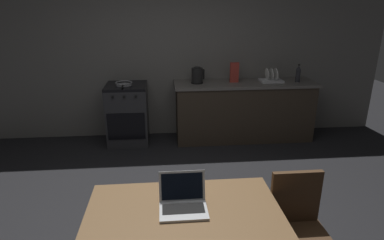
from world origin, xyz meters
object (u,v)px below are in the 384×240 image
at_px(cereal_box, 234,72).
at_px(dish_rack, 271,79).
at_px(dining_table, 184,221).
at_px(electric_kettle, 197,76).
at_px(bottle, 298,74).
at_px(chair, 298,224).
at_px(laptop, 183,203).
at_px(stove_oven, 128,114).
at_px(frying_pan, 124,84).

xyz_separation_m(cereal_box, dish_rack, (0.57, -0.02, -0.10)).
xyz_separation_m(dining_table, electric_kettle, (0.40, 2.96, 0.37)).
bearing_deg(bottle, chair, -111.18).
bearing_deg(bottle, laptop, -124.19).
xyz_separation_m(stove_oven, electric_kettle, (1.06, 0.00, 0.57)).
bearing_deg(frying_pan, dish_rack, 0.73).
height_order(laptop, cereal_box, cereal_box).
height_order(stove_oven, dish_rack, dish_rack).
distance_m(stove_oven, dish_rack, 2.26).
xyz_separation_m(chair, cereal_box, (0.12, 2.90, 0.55)).
height_order(dining_table, laptop, laptop).
bearing_deg(chair, frying_pan, 101.10).
distance_m(stove_oven, cereal_box, 1.74).
bearing_deg(dish_rack, chair, -103.64).
relative_size(chair, bottle, 3.25).
bearing_deg(cereal_box, frying_pan, -178.32).
bearing_deg(bottle, frying_pan, 179.53).
bearing_deg(dish_rack, stove_oven, -179.94).
relative_size(laptop, frying_pan, 0.75).
xyz_separation_m(chair, bottle, (1.09, 2.83, 0.53)).
height_order(chair, bottle, bottle).
xyz_separation_m(stove_oven, chair, (1.51, -2.87, 0.05)).
bearing_deg(stove_oven, bottle, -1.05).
relative_size(dining_table, electric_kettle, 5.35).
bearing_deg(laptop, dish_rack, 58.75).
relative_size(stove_oven, cereal_box, 3.04).
relative_size(chair, frying_pan, 2.08).
bearing_deg(bottle, dish_rack, 172.83).
bearing_deg(stove_oven, electric_kettle, 0.13).
bearing_deg(cereal_box, chair, -92.43).
bearing_deg(stove_oven, dining_table, -77.49).
distance_m(chair, dish_rack, 2.99).
bearing_deg(bottle, cereal_box, 175.88).
xyz_separation_m(laptop, frying_pan, (-0.68, 2.89, 0.16)).
bearing_deg(electric_kettle, laptop, -97.96).
height_order(bottle, cereal_box, cereal_box).
height_order(dining_table, electric_kettle, electric_kettle).
distance_m(dining_table, chair, 0.87).
distance_m(dining_table, laptop, 0.12).
distance_m(dining_table, dish_rack, 3.35).
bearing_deg(chair, stove_oven, 100.45).
bearing_deg(bottle, stove_oven, 178.95).
xyz_separation_m(stove_oven, frying_pan, (-0.03, -0.03, 0.48)).
distance_m(dining_table, frying_pan, 3.02).
relative_size(dining_table, dish_rack, 3.87).
xyz_separation_m(bottle, dish_rack, (-0.40, 0.05, -0.08)).
distance_m(stove_oven, laptop, 3.00).
bearing_deg(electric_kettle, cereal_box, 2.02).
relative_size(cereal_box, dish_rack, 0.88).
relative_size(stove_oven, chair, 1.03).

